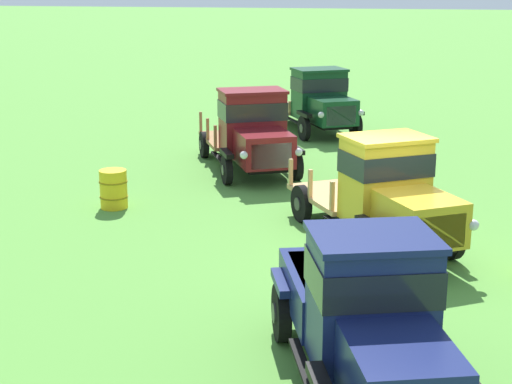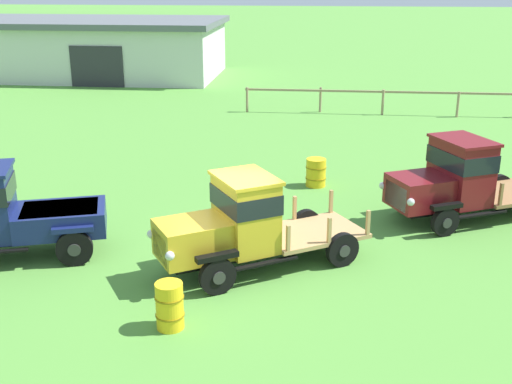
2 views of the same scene
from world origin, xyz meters
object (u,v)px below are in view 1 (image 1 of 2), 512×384
oil_drum_near_fence (114,189)px  vintage_truck_second_in_line (365,316)px  vintage_truck_back_of_row (320,100)px  vintage_truck_far_side (253,132)px  vintage_truck_midrow_center (388,193)px

oil_drum_near_fence → vintage_truck_second_in_line: bearing=-139.7°
vintage_truck_back_of_row → oil_drum_near_fence: vintage_truck_back_of_row is taller
vintage_truck_far_side → vintage_truck_midrow_center: bearing=-145.2°
vintage_truck_midrow_center → vintage_truck_second_in_line: bearing=179.5°
vintage_truck_midrow_center → oil_drum_near_fence: 6.58m
vintage_truck_far_side → vintage_truck_second_in_line: bearing=-161.6°
vintage_truck_far_side → vintage_truck_back_of_row: (5.99, -1.08, -0.01)m
vintage_truck_midrow_center → vintage_truck_back_of_row: vintage_truck_midrow_center is taller
vintage_truck_second_in_line → vintage_truck_back_of_row: 17.48m
vintage_truck_second_in_line → vintage_truck_back_of_row: bearing=8.8°
vintage_truck_far_side → oil_drum_near_fence: size_ratio=5.95×
vintage_truck_far_side → vintage_truck_back_of_row: bearing=-10.2°
vintage_truck_second_in_line → vintage_truck_back_of_row: size_ratio=0.96×
vintage_truck_midrow_center → vintage_truck_back_of_row: bearing=13.4°
vintage_truck_midrow_center → oil_drum_near_fence: (1.62, 6.34, -0.69)m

